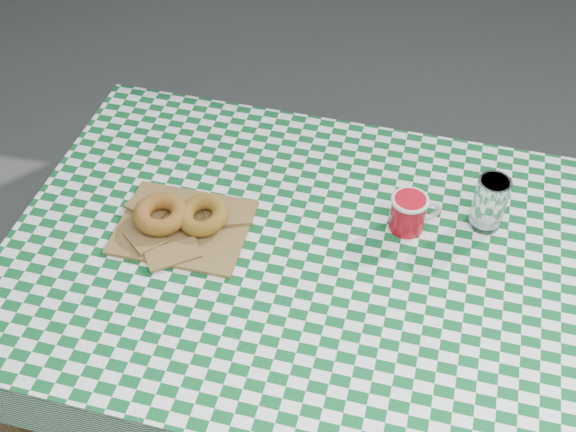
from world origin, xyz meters
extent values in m
plane|color=#5A5A54|center=(0.00, 0.00, 0.00)|extent=(60.00, 60.00, 0.00)
cube|color=brown|center=(-0.20, -0.05, 0.38)|extent=(1.34, 0.94, 0.75)
cube|color=#0D5424|center=(-0.20, -0.05, 0.75)|extent=(1.36, 0.96, 0.01)
cube|color=olive|center=(-0.50, -0.04, 0.76)|extent=(0.28, 0.23, 0.01)
torus|color=#A15621|center=(-0.55, -0.03, 0.79)|extent=(0.13, 0.13, 0.04)
torus|color=#A27221|center=(-0.46, -0.02, 0.79)|extent=(0.15, 0.15, 0.03)
cylinder|color=white|center=(0.12, 0.10, 0.82)|extent=(0.09, 0.09, 0.12)
camera|label=1|loc=(-0.08, -1.01, 1.86)|focal=45.07mm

